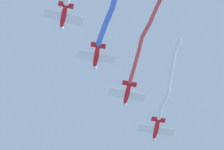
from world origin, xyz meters
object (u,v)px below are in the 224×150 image
(airplane_lead, at_px, (156,130))
(airplane_left_wing, at_px, (127,94))
(airplane_right_wing, at_px, (96,56))
(airplane_slot, at_px, (64,17))

(airplane_lead, relative_size, airplane_left_wing, 0.98)
(airplane_right_wing, distance_m, airplane_slot, 8.46)
(airplane_lead, xyz_separation_m, airplane_right_wing, (-16.88, 0.75, 0.50))
(airplane_slot, bearing_deg, airplane_lead, -51.37)
(airplane_lead, xyz_separation_m, airplane_left_wing, (-8.44, 0.38, 0.25))
(airplane_lead, bearing_deg, airplane_right_wing, 132.34)
(airplane_lead, distance_m, airplane_left_wing, 8.45)
(airplane_right_wing, height_order, airplane_slot, airplane_slot)
(airplane_lead, relative_size, airplane_slot, 0.96)
(airplane_left_wing, relative_size, airplane_slot, 0.98)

